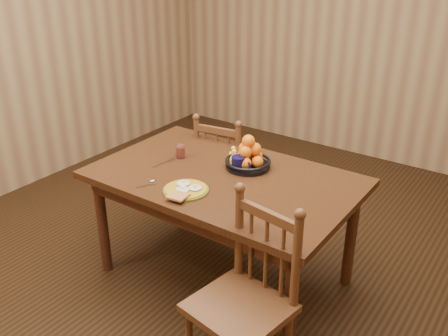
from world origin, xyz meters
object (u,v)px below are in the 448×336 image
Objects in this scene: chair_far at (225,172)px; chair_near at (245,301)px; dining_table at (224,188)px; coffee_mug at (239,164)px; breakfast_plate at (185,190)px; fruit_bowl at (247,158)px.

chair_far is 1.51m from chair_near.
dining_table is at bearing 115.62° from chair_far.
coffee_mug is (0.05, 0.10, 0.14)m from dining_table.
dining_table is 5.45× the size of breakfast_plate.
fruit_bowl is at bearing 77.17° from breakfast_plate.
dining_table is at bearing -114.63° from coffee_mug.
chair_near and fruit_bowl have the same top height.
chair_near is at bearing -57.50° from fruit_bowl.
breakfast_plate is at bearing -100.96° from dining_table.
chair_near is 0.93m from coffee_mug.
fruit_bowl is (0.05, 0.18, 0.15)m from dining_table.
chair_near reaches higher than dining_table.
dining_table is at bearing 141.30° from chair_near.
chair_near is 7.25× the size of coffee_mug.
chair_far reaches higher than breakfast_plate.
fruit_bowl reaches higher than breakfast_plate.
breakfast_plate is 0.91× the size of fruit_bowl.
chair_near is at bearing -47.66° from dining_table.
breakfast_plate is (0.33, -0.87, 0.32)m from chair_far.
breakfast_plate reaches higher than dining_table.
breakfast_plate is 2.19× the size of coffee_mug.
chair_near is 3.30× the size of breakfast_plate.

